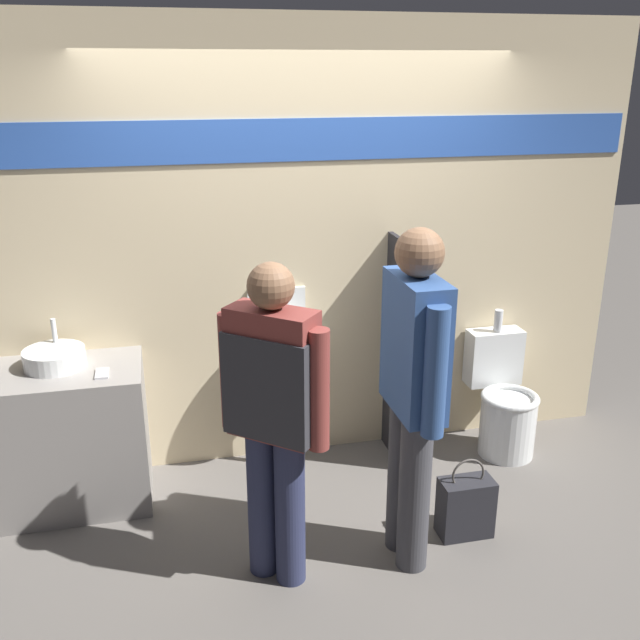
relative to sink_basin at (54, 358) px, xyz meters
name	(u,v)px	position (x,y,z in m)	size (l,w,h in m)	color
ground_plane	(326,495)	(1.47, -0.35, -0.88)	(16.00, 16.00, 0.00)	#5B5651
display_wall	(304,249)	(1.47, 0.25, 0.48)	(4.18, 0.07, 2.70)	beige
sink_counter	(54,439)	(-0.05, -0.06, -0.47)	(1.03, 0.56, 0.83)	gray
sink_basin	(54,358)	(0.00, 0.00, 0.00)	(0.34, 0.34, 0.24)	silver
cell_phone	(102,373)	(0.26, -0.17, -0.05)	(0.07, 0.14, 0.01)	#B7B7BC
divider_near_counter	(397,353)	(2.01, 0.02, -0.16)	(0.03, 0.42, 1.45)	black
urinal_near_counter	(281,347)	(1.29, 0.07, -0.08)	(0.38, 0.33, 1.19)	silver
toilet	(504,404)	(2.74, -0.06, -0.56)	(0.37, 0.54, 0.92)	silver
person_in_vest	(274,405)	(1.07, -0.96, 0.06)	(0.46, 0.43, 1.62)	#282D4C
person_with_lanyard	(413,387)	(1.75, -0.97, 0.07)	(0.23, 0.61, 1.74)	#3D3D42
shopping_bag	(466,507)	(2.12, -0.87, -0.71)	(0.29, 0.16, 0.46)	#232328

